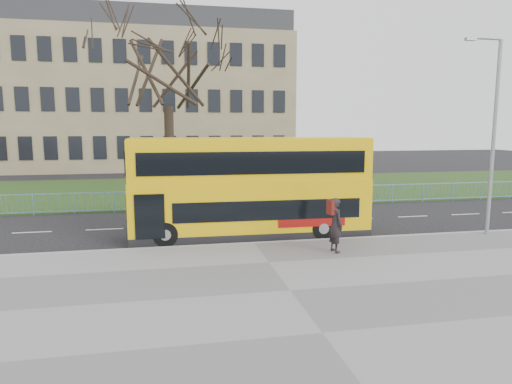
# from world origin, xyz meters

# --- Properties ---
(ground) EXTENTS (120.00, 120.00, 0.00)m
(ground) POSITION_xyz_m (0.00, 0.00, 0.00)
(ground) COLOR black
(ground) RESTS_ON ground
(pavement) EXTENTS (80.00, 10.50, 0.12)m
(pavement) POSITION_xyz_m (0.00, -6.75, 0.06)
(pavement) COLOR slate
(pavement) RESTS_ON ground
(kerb) EXTENTS (80.00, 0.20, 0.14)m
(kerb) POSITION_xyz_m (0.00, -1.55, 0.07)
(kerb) COLOR gray
(kerb) RESTS_ON ground
(grass_verge) EXTENTS (80.00, 15.40, 0.08)m
(grass_verge) POSITION_xyz_m (0.00, 14.30, 0.04)
(grass_verge) COLOR #243C15
(grass_verge) RESTS_ON ground
(guard_railing) EXTENTS (40.00, 0.12, 1.10)m
(guard_railing) POSITION_xyz_m (0.00, 6.60, 0.55)
(guard_railing) COLOR #6597B4
(guard_railing) RESTS_ON ground
(bare_tree) EXTENTS (9.41, 9.41, 13.44)m
(bare_tree) POSITION_xyz_m (-3.00, 10.00, 6.80)
(bare_tree) COLOR black
(bare_tree) RESTS_ON grass_verge
(civic_building) EXTENTS (30.00, 15.00, 14.00)m
(civic_building) POSITION_xyz_m (-5.00, 35.00, 7.00)
(civic_building) COLOR #7F7050
(civic_building) RESTS_ON ground
(yellow_bus) EXTENTS (9.68, 2.52, 4.04)m
(yellow_bus) POSITION_xyz_m (0.13, -0.06, 2.17)
(yellow_bus) COLOR #EBB909
(yellow_bus) RESTS_ON ground
(pedestrian) EXTENTS (0.59, 0.78, 1.94)m
(pedestrian) POSITION_xyz_m (2.58, -3.35, 1.09)
(pedestrian) COLOR black
(pedestrian) RESTS_ON pavement
(street_lamp) EXTENTS (1.66, 0.21, 7.83)m
(street_lamp) POSITION_xyz_m (9.64, -2.00, 4.41)
(street_lamp) COLOR gray
(street_lamp) RESTS_ON pavement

